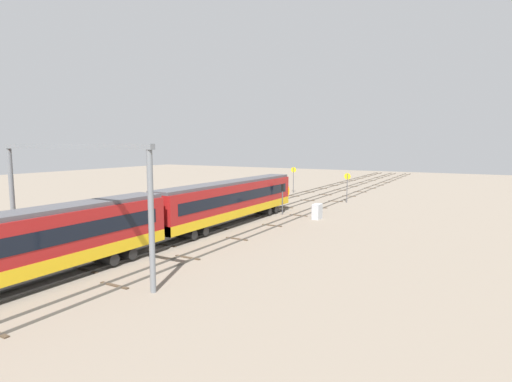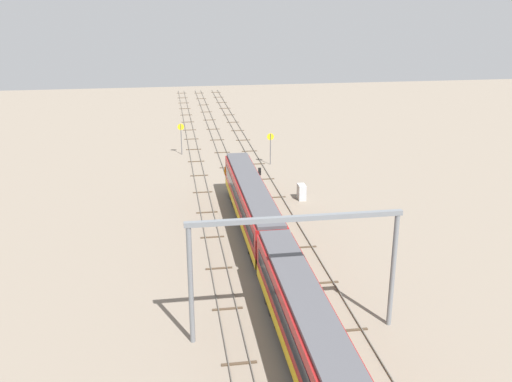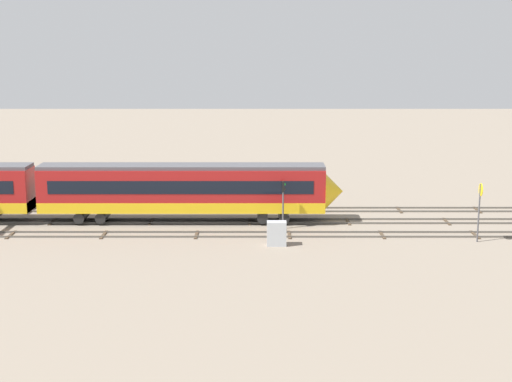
{
  "view_description": "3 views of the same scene",
  "coord_description": "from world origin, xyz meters",
  "px_view_note": "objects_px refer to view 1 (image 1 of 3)",
  "views": [
    {
      "loc": [
        -39.58,
        -24.58,
        9.06
      ],
      "look_at": [
        2.57,
        -0.82,
        3.46
      ],
      "focal_mm": 28.37,
      "sensor_mm": 36.0,
      "label": 1
    },
    {
      "loc": [
        -56.96,
        8.23,
        23.12
      ],
      "look_at": [
        4.07,
        -1.37,
        2.12
      ],
      "focal_mm": 40.17,
      "sensor_mm": 36.0,
      "label": 2
    },
    {
      "loc": [
        4.75,
        -61.68,
        15.57
      ],
      "look_at": [
        4.53,
        -0.61,
        2.83
      ],
      "focal_mm": 52.33,
      "sensor_mm": 36.0,
      "label": 3
    }
  ],
  "objects_px": {
    "speed_sign_near_foreground": "(347,183)",
    "relay_cabinet": "(317,212)",
    "signal_light_trackside_approach": "(282,195)",
    "overhead_gantry": "(72,181)",
    "speed_sign_mid_trackside": "(293,176)"
  },
  "relations": [
    {
      "from": "speed_sign_mid_trackside",
      "to": "overhead_gantry",
      "type": "bearing_deg",
      "value": -172.99
    },
    {
      "from": "relay_cabinet",
      "to": "signal_light_trackside_approach",
      "type": "bearing_deg",
      "value": 82.36
    },
    {
      "from": "speed_sign_near_foreground",
      "to": "overhead_gantry",
      "type": "bearing_deg",
      "value": 171.88
    },
    {
      "from": "overhead_gantry",
      "to": "relay_cabinet",
      "type": "bearing_deg",
      "value": -14.4
    },
    {
      "from": "relay_cabinet",
      "to": "overhead_gantry",
      "type": "bearing_deg",
      "value": 165.6
    },
    {
      "from": "speed_sign_mid_trackside",
      "to": "signal_light_trackside_approach",
      "type": "relative_size",
      "value": 1.21
    },
    {
      "from": "speed_sign_near_foreground",
      "to": "signal_light_trackside_approach",
      "type": "bearing_deg",
      "value": 164.9
    },
    {
      "from": "speed_sign_mid_trackside",
      "to": "relay_cabinet",
      "type": "distance_m",
      "value": 26.85
    },
    {
      "from": "overhead_gantry",
      "to": "relay_cabinet",
      "type": "height_order",
      "value": "overhead_gantry"
    },
    {
      "from": "speed_sign_near_foreground",
      "to": "signal_light_trackside_approach",
      "type": "height_order",
      "value": "speed_sign_near_foreground"
    },
    {
      "from": "speed_sign_mid_trackside",
      "to": "speed_sign_near_foreground",
      "type": "bearing_deg",
      "value": -121.18
    },
    {
      "from": "overhead_gantry",
      "to": "speed_sign_mid_trackside",
      "type": "distance_m",
      "value": 51.67
    },
    {
      "from": "signal_light_trackside_approach",
      "to": "overhead_gantry",
      "type": "bearing_deg",
      "value": 175.59
    },
    {
      "from": "speed_sign_near_foreground",
      "to": "relay_cabinet",
      "type": "distance_m",
      "value": 15.69
    },
    {
      "from": "speed_sign_near_foreground",
      "to": "relay_cabinet",
      "type": "xyz_separation_m",
      "value": [
        -15.51,
        -0.99,
        -2.14
      ]
    }
  ]
}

